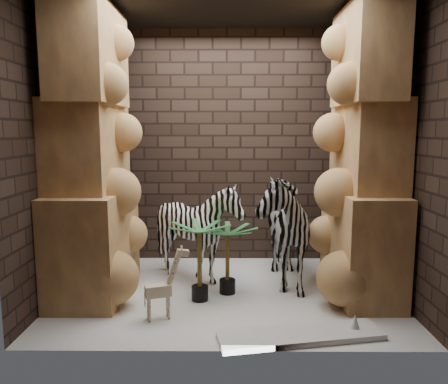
{
  "coord_description": "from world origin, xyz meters",
  "views": [
    {
      "loc": [
        0.01,
        -4.43,
        1.72
      ],
      "look_at": [
        -0.03,
        0.15,
        1.07
      ],
      "focal_mm": 34.63,
      "sensor_mm": 36.0,
      "label": 1
    }
  ],
  "objects_px": {
    "zebra_right": "(277,217)",
    "palm_back": "(200,262)",
    "zebra_left": "(198,236)",
    "giraffe_toy": "(158,283)",
    "palm_front": "(227,259)",
    "surfboard": "(301,335)"
  },
  "relations": [
    {
      "from": "zebra_right",
      "to": "palm_back",
      "type": "height_order",
      "value": "zebra_right"
    },
    {
      "from": "zebra_right",
      "to": "palm_back",
      "type": "bearing_deg",
      "value": -150.65
    },
    {
      "from": "zebra_left",
      "to": "palm_back",
      "type": "distance_m",
      "value": 0.56
    },
    {
      "from": "zebra_right",
      "to": "surfboard",
      "type": "xyz_separation_m",
      "value": [
        0.05,
        -1.38,
        -0.73
      ]
    },
    {
      "from": "zebra_left",
      "to": "surfboard",
      "type": "xyz_separation_m",
      "value": [
        0.95,
        -1.36,
        -0.51
      ]
    },
    {
      "from": "zebra_left",
      "to": "palm_front",
      "type": "distance_m",
      "value": 0.51
    },
    {
      "from": "zebra_left",
      "to": "palm_front",
      "type": "bearing_deg",
      "value": -52.45
    },
    {
      "from": "zebra_right",
      "to": "surfboard",
      "type": "height_order",
      "value": "zebra_right"
    },
    {
      "from": "giraffe_toy",
      "to": "palm_back",
      "type": "distance_m",
      "value": 0.58
    },
    {
      "from": "palm_back",
      "to": "zebra_left",
      "type": "bearing_deg",
      "value": 95.78
    },
    {
      "from": "zebra_right",
      "to": "giraffe_toy",
      "type": "bearing_deg",
      "value": -143.9
    },
    {
      "from": "giraffe_toy",
      "to": "zebra_left",
      "type": "bearing_deg",
      "value": 53.19
    },
    {
      "from": "zebra_left",
      "to": "palm_back",
      "type": "bearing_deg",
      "value": -90.9
    },
    {
      "from": "zebra_right",
      "to": "palm_back",
      "type": "relative_size",
      "value": 1.86
    },
    {
      "from": "zebra_left",
      "to": "palm_front",
      "type": "xyz_separation_m",
      "value": [
        0.34,
        -0.35,
        -0.16
      ]
    },
    {
      "from": "palm_front",
      "to": "palm_back",
      "type": "distance_m",
      "value": 0.35
    },
    {
      "from": "giraffe_toy",
      "to": "surfboard",
      "type": "xyz_separation_m",
      "value": [
        1.24,
        -0.36,
        -0.32
      ]
    },
    {
      "from": "palm_back",
      "to": "surfboard",
      "type": "bearing_deg",
      "value": -42.48
    },
    {
      "from": "zebra_right",
      "to": "palm_back",
      "type": "xyz_separation_m",
      "value": [
        -0.84,
        -0.56,
        -0.35
      ]
    },
    {
      "from": "palm_back",
      "to": "palm_front",
      "type": "bearing_deg",
      "value": 34.99
    },
    {
      "from": "palm_front",
      "to": "surfboard",
      "type": "bearing_deg",
      "value": -58.95
    },
    {
      "from": "zebra_left",
      "to": "surfboard",
      "type": "height_order",
      "value": "zebra_left"
    }
  ]
}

